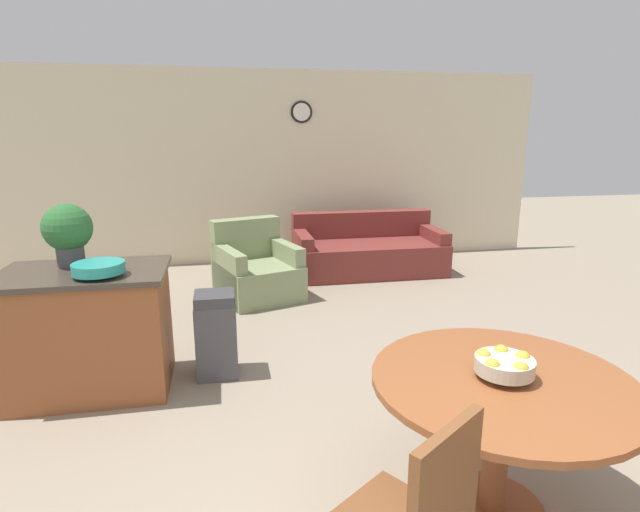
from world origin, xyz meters
TOP-DOWN VIEW (x-y plane):
  - wall_back at (0.00, 6.13)m, footprint 8.00×0.09m
  - dining_table at (0.55, 0.82)m, footprint 1.23×1.23m
  - fruit_bowl at (0.55, 0.82)m, footprint 0.27×0.27m
  - kitchen_island at (-1.69, 2.52)m, footprint 1.14×0.75m
  - teal_bowl at (-1.54, 2.35)m, footprint 0.34×0.34m
  - potted_plant at (-1.80, 2.69)m, footprint 0.34×0.34m
  - trash_bin at (-0.80, 2.58)m, footprint 0.31×0.30m
  - couch at (1.20, 5.24)m, footprint 1.97×0.99m
  - armchair at (-0.36, 4.48)m, footprint 1.06×1.12m

SIDE VIEW (x-z plane):
  - couch at x=1.20m, z-range -0.11..0.66m
  - armchair at x=-0.36m, z-range -0.14..0.73m
  - trash_bin at x=-0.80m, z-range 0.00..0.66m
  - kitchen_island at x=-1.69m, z-range 0.00..0.91m
  - dining_table at x=0.55m, z-range 0.20..0.94m
  - fruit_bowl at x=0.55m, z-range 0.74..0.87m
  - teal_bowl at x=-1.54m, z-range 0.92..1.01m
  - potted_plant at x=-1.80m, z-range 0.94..1.39m
  - wall_back at x=0.00m, z-range 0.00..2.70m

